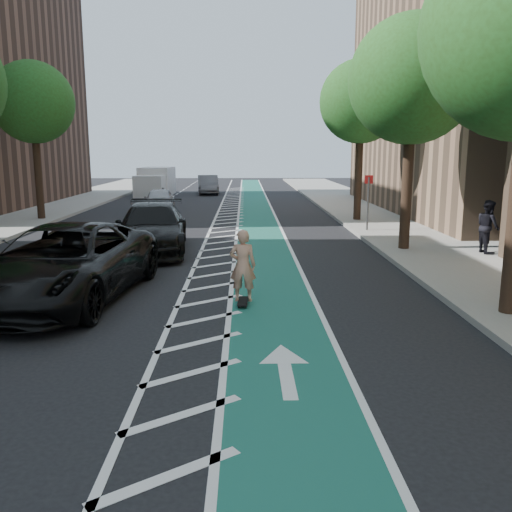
{
  "coord_description": "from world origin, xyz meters",
  "views": [
    {
      "loc": [
        2.35,
        -10.94,
        3.5
      ],
      "look_at": [
        2.61,
        1.35,
        1.1
      ],
      "focal_mm": 38.0,
      "sensor_mm": 36.0,
      "label": 1
    }
  ],
  "objects_px": {
    "skateboarder": "(243,266)",
    "barrel_a": "(62,243)",
    "suv_near": "(65,263)",
    "suv_far": "(152,228)"
  },
  "relations": [
    {
      "from": "suv_near",
      "to": "barrel_a",
      "type": "xyz_separation_m",
      "value": [
        -1.9,
        5.44,
        -0.45
      ]
    },
    {
      "from": "skateboarder",
      "to": "suv_near",
      "type": "bearing_deg",
      "value": -4.28
    },
    {
      "from": "skateboarder",
      "to": "barrel_a",
      "type": "bearing_deg",
      "value": -41.34
    },
    {
      "from": "skateboarder",
      "to": "barrel_a",
      "type": "relative_size",
      "value": 1.75
    },
    {
      "from": "suv_near",
      "to": "barrel_a",
      "type": "distance_m",
      "value": 5.78
    },
    {
      "from": "skateboarder",
      "to": "suv_near",
      "type": "distance_m",
      "value": 4.24
    },
    {
      "from": "skateboarder",
      "to": "barrel_a",
      "type": "height_order",
      "value": "skateboarder"
    },
    {
      "from": "skateboarder",
      "to": "suv_far",
      "type": "bearing_deg",
      "value": -61.76
    },
    {
      "from": "skateboarder",
      "to": "suv_far",
      "type": "distance_m",
      "value": 7.53
    },
    {
      "from": "skateboarder",
      "to": "suv_far",
      "type": "xyz_separation_m",
      "value": [
        -3.2,
        6.82,
        -0.1
      ]
    }
  ]
}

